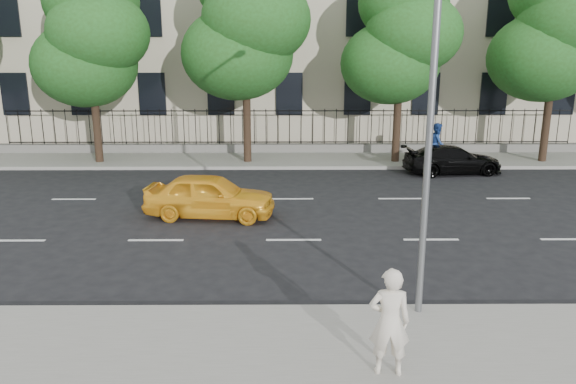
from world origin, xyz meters
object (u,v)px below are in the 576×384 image
(yellow_taxi, at_px, (210,196))
(woman_near, at_px, (390,322))
(black_sedan, at_px, (452,160))
(street_light, at_px, (427,63))

(yellow_taxi, height_order, woman_near, woman_near)
(yellow_taxi, height_order, black_sedan, yellow_taxi)
(street_light, relative_size, woman_near, 4.30)
(woman_near, bearing_deg, yellow_taxi, -61.98)
(street_light, bearing_deg, yellow_taxi, 128.36)
(street_light, distance_m, yellow_taxi, 9.47)
(yellow_taxi, distance_m, black_sedan, 11.71)
(street_light, height_order, black_sedan, street_light)
(yellow_taxi, distance_m, woman_near, 10.24)
(woman_near, bearing_deg, street_light, -106.53)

